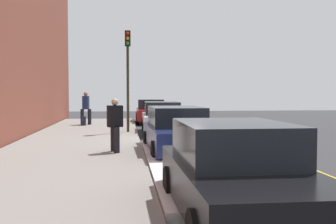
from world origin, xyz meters
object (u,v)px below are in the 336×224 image
at_px(rolling_suitcase, 84,121).
at_px(traffic_light_pole, 128,64).
at_px(parked_car_navy, 177,131).
at_px(parked_car_black, 236,173).
at_px(parked_car_white, 162,117).
at_px(parked_car_red, 151,111).
at_px(pedestrian_black_coat, 115,124).
at_px(pedestrian_navy_coat, 86,107).

bearing_deg(rolling_suitcase, traffic_light_pole, 31.27).
xyz_separation_m(parked_car_navy, parked_car_black, (6.70, 0.03, -0.00)).
bearing_deg(parked_car_white, parked_car_black, -0.47).
distance_m(parked_car_red, pedestrian_black_coat, 13.77).
bearing_deg(parked_car_white, parked_car_navy, -1.21).
relative_size(traffic_light_pole, rolling_suitcase, 5.49).
bearing_deg(parked_car_white, traffic_light_pole, -67.76).
xyz_separation_m(parked_car_red, rolling_suitcase, (3.33, -3.91, -0.36)).
bearing_deg(pedestrian_black_coat, traffic_light_pole, 175.98).
height_order(parked_car_red, parked_car_white, same).
distance_m(parked_car_black, pedestrian_navy_coat, 17.75).
distance_m(parked_car_navy, rolling_suitcase, 10.83).
xyz_separation_m(parked_car_red, pedestrian_navy_coat, (2.80, -3.84, 0.38)).
height_order(traffic_light_pole, rolling_suitcase, traffic_light_pole).
bearing_deg(pedestrian_black_coat, rolling_suitcase, -169.23).
relative_size(parked_car_white, pedestrian_black_coat, 2.95).
xyz_separation_m(parked_car_white, pedestrian_navy_coat, (-3.82, -3.97, 0.38)).
relative_size(parked_car_navy, parked_car_black, 1.08).
bearing_deg(pedestrian_navy_coat, parked_car_red, 126.12).
bearing_deg(pedestrian_black_coat, parked_car_navy, 96.11).
relative_size(parked_car_white, parked_car_navy, 1.03).
bearing_deg(parked_car_red, traffic_light_pole, -11.66).
relative_size(parked_car_red, traffic_light_pole, 1.03).
relative_size(parked_car_red, pedestrian_navy_coat, 2.57).
height_order(parked_car_navy, parked_car_black, same).
relative_size(parked_car_black, pedestrian_navy_coat, 2.34).
xyz_separation_m(parked_car_white, parked_car_black, (13.50, -0.11, -0.00)).
bearing_deg(parked_car_red, parked_car_black, 0.05).
bearing_deg(pedestrian_navy_coat, parked_car_navy, 19.79).
height_order(parked_car_black, traffic_light_pole, traffic_light_pole).
distance_m(pedestrian_black_coat, rolling_suitcase, 10.51).
height_order(parked_car_red, traffic_light_pole, traffic_light_pole).
bearing_deg(rolling_suitcase, pedestrian_black_coat, 10.77).
relative_size(parked_car_red, parked_car_white, 0.99).
height_order(pedestrian_navy_coat, rolling_suitcase, pedestrian_navy_coat).
height_order(parked_car_red, pedestrian_black_coat, pedestrian_black_coat).
relative_size(parked_car_red, parked_car_navy, 1.02).
distance_m(parked_car_navy, parked_car_black, 6.70).
relative_size(parked_car_white, traffic_light_pole, 1.04).
height_order(parked_car_navy, pedestrian_black_coat, pedestrian_black_coat).
relative_size(parked_car_black, rolling_suitcase, 5.14).
distance_m(parked_car_white, parked_car_navy, 6.81).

